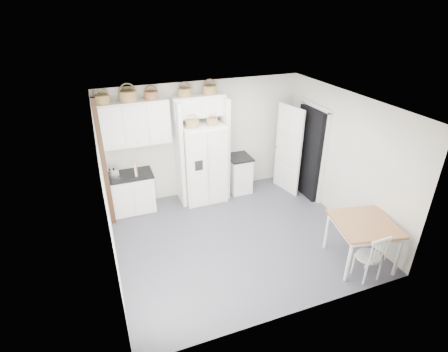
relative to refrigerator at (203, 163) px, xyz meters
name	(u,v)px	position (x,y,z in m)	size (l,w,h in m)	color
floor	(237,236)	(0.15, -1.65, -0.88)	(4.50, 4.50, 0.00)	#41414A
ceiling	(240,105)	(0.15, -1.65, 1.72)	(4.50, 4.50, 0.00)	white
wall_back	(204,139)	(0.15, 0.35, 0.42)	(4.50, 4.50, 0.00)	beige
wall_left	(107,200)	(-2.10, -1.65, 0.42)	(4.00, 4.00, 0.00)	beige
wall_right	(344,159)	(2.40, -1.65, 0.42)	(4.00, 4.00, 0.00)	beige
refrigerator	(203,163)	(0.00, 0.00, 0.00)	(0.91, 0.73, 1.77)	white
base_cab_left	(132,193)	(-1.59, 0.05, -0.47)	(0.89, 0.56, 0.82)	white
base_cab_right	(239,174)	(0.89, 0.05, -0.46)	(0.48, 0.57, 0.84)	white
dining_table	(361,242)	(1.85, -3.04, -0.48)	(0.97, 0.97, 0.81)	brown
windsor_chair	(369,256)	(1.70, -3.40, -0.46)	(0.41, 0.38, 0.84)	white
counter_left	(130,175)	(-1.59, 0.05, -0.04)	(0.93, 0.60, 0.04)	black
counter_right	(239,157)	(0.89, 0.05, -0.03)	(0.51, 0.61, 0.04)	black
toaster	(112,174)	(-1.93, 0.00, 0.07)	(0.28, 0.16, 0.19)	silver
cookbook_red	(136,170)	(-1.45, -0.03, 0.10)	(0.03, 0.16, 0.24)	#BB2F39
cookbook_cream	(136,169)	(-1.46, -0.03, 0.11)	(0.04, 0.18, 0.26)	beige
basket_upper_a	(102,99)	(-1.89, 0.18, 1.55)	(0.28, 0.28, 0.16)	olive
basket_upper_b	(128,96)	(-1.41, 0.18, 1.56)	(0.34, 0.34, 0.20)	olive
basket_upper_c	(151,95)	(-0.97, 0.18, 1.54)	(0.27, 0.27, 0.16)	brown
basket_bridge_a	(184,92)	(-0.29, 0.18, 1.55)	(0.29, 0.29, 0.16)	olive
basket_bridge_b	(209,90)	(0.24, 0.18, 1.55)	(0.30, 0.30, 0.17)	olive
basket_fridge_a	(192,124)	(-0.23, -0.10, 0.96)	(0.27, 0.27, 0.15)	olive
basket_fridge_b	(212,122)	(0.20, -0.10, 0.95)	(0.23, 0.23, 0.12)	olive
upper_cabinet	(134,123)	(-1.35, 0.18, 1.02)	(1.40, 0.34, 0.90)	white
bridge_cabinet	(199,106)	(0.00, 0.18, 1.24)	(1.12, 0.34, 0.45)	white
fridge_panel_left	(179,154)	(-0.51, 0.05, 0.27)	(0.08, 0.60, 2.30)	white
fridge_panel_right	(224,148)	(0.51, 0.05, 0.27)	(0.08, 0.60, 2.30)	white
trim_post	(104,165)	(-2.05, -0.30, 0.42)	(0.09, 0.09, 2.60)	#3C2610
doorway_void	(310,153)	(2.31, -0.65, 0.14)	(0.18, 0.85, 2.05)	black
door_slab	(288,150)	(1.95, -0.32, 0.14)	(0.80, 0.04, 2.05)	white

